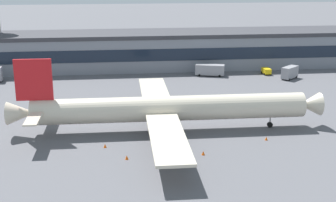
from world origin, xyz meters
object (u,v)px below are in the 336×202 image
baggage_tug (266,71)px  fuel_truck (211,70)px  stair_truck (290,72)px  traffic_cone_1 (266,138)px  airliner (166,109)px  traffic_cone_2 (127,157)px  traffic_cone_0 (105,146)px  traffic_cone_3 (203,153)px

baggage_tug → fuel_truck: 17.00m
fuel_truck → stair_truck: 22.67m
stair_truck → traffic_cone_1: bearing=-114.9°
airliner → traffic_cone_2: 16.26m
baggage_tug → fuel_truck: fuel_truck is taller
fuel_truck → traffic_cone_0: bearing=-119.3°
baggage_tug → stair_truck: bearing=-53.4°
baggage_tug → fuel_truck: size_ratio=0.42×
airliner → traffic_cone_3: airliner is taller
airliner → stair_truck: (40.09, 39.72, -2.63)m
traffic_cone_0 → traffic_cone_3: (17.02, -5.39, 0.02)m
stair_truck → traffic_cone_2: 71.76m
traffic_cone_1 → traffic_cone_2: 27.12m
traffic_cone_0 → baggage_tug: bearing=48.8°
airliner → baggage_tug: bearing=52.6°
fuel_truck → baggage_tug: bearing=0.4°
stair_truck → traffic_cone_0: (-51.92, -47.30, -1.63)m
airliner → fuel_truck: 49.63m
traffic_cone_2 → traffic_cone_3: 13.28m
stair_truck → traffic_cone_3: bearing=-123.5°
fuel_truck → traffic_cone_3: size_ratio=11.99×
stair_truck → traffic_cone_3: size_ratio=8.21×
stair_truck → traffic_cone_0: bearing=-137.7°
airliner → traffic_cone_2: airliner is taller
airliner → baggage_tug: airliner is taller
traffic_cone_0 → traffic_cone_1: bearing=0.6°
baggage_tug → traffic_cone_1: bearing=-107.6°
traffic_cone_0 → traffic_cone_2: size_ratio=0.98×
airliner → traffic_cone_2: bearing=-121.0°
baggage_tug → traffic_cone_3: (-30.11, -59.13, -0.72)m
fuel_truck → traffic_cone_3: 60.48m
baggage_tug → traffic_cone_0: baggage_tug is taller
traffic_cone_0 → traffic_cone_2: (3.74, -5.86, 0.01)m
fuel_truck → airliner: bearing=-111.7°
airliner → baggage_tug: (35.30, 46.16, -3.53)m
baggage_tug → stair_truck: 8.08m
stair_truck → traffic_cone_3: (-34.90, -52.69, -1.61)m
baggage_tug → traffic_cone_2: baggage_tug is taller
fuel_truck → traffic_cone_2: 65.11m
airliner → traffic_cone_0: bearing=-147.3°
airliner → traffic_cone_1: size_ratio=92.18×
fuel_truck → traffic_cone_2: size_ratio=12.27×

